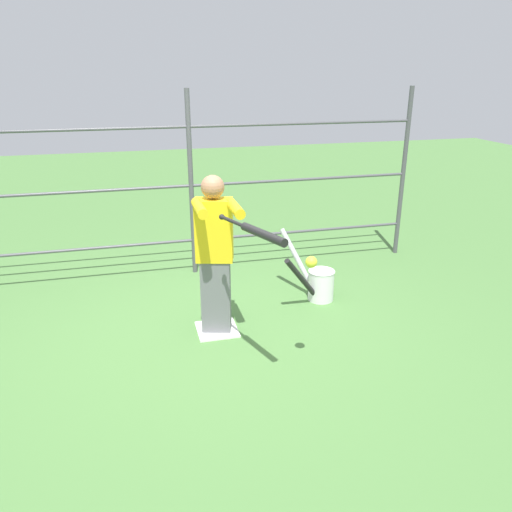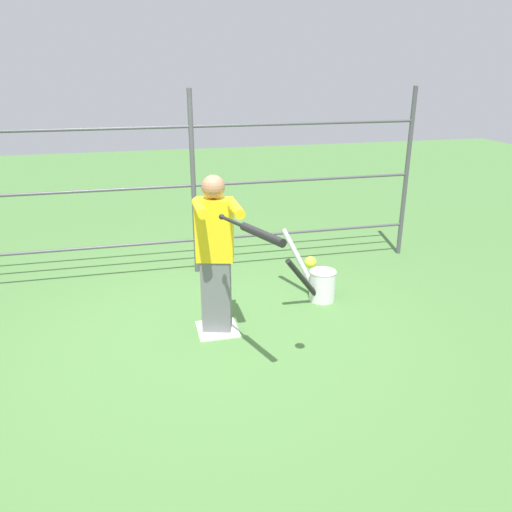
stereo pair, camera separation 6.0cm
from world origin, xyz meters
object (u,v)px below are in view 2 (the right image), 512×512
object	(u,v)px
batter	(215,251)
bat_bucket	(319,283)
softball_in_flight	(311,262)
baseball_bat_swinging	(257,232)

from	to	relation	value
batter	bat_bucket	bearing A→B (deg)	-160.37
softball_in_flight	bat_bucket	bearing A→B (deg)	-114.41
batter	baseball_bat_swinging	xyz separation A→B (m)	(-0.18, 0.93, 0.47)
baseball_bat_swinging	bat_bucket	size ratio (longest dim) A/B	1.12
baseball_bat_swinging	softball_in_flight	size ratio (longest dim) A/B	9.16
baseball_bat_swinging	bat_bucket	bearing A→B (deg)	-127.85
batter	baseball_bat_swinging	size ratio (longest dim) A/B	1.80
batter	bat_bucket	size ratio (longest dim) A/B	2.02
softball_in_flight	batter	bearing A→B (deg)	-56.19
batter	bat_bucket	world-z (taller)	batter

